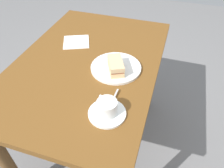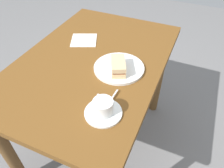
# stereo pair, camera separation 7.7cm
# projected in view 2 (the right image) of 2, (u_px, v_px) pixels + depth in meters

# --- Properties ---
(ground_plane) EXTENTS (6.00, 6.00, 0.00)m
(ground_plane) POSITION_uv_depth(u_px,v_px,m) (98.00, 139.00, 1.68)
(ground_plane) COLOR slate
(dining_table) EXTENTS (1.12, 0.75, 0.76)m
(dining_table) POSITION_uv_depth(u_px,v_px,m) (94.00, 78.00, 1.26)
(dining_table) COLOR brown
(dining_table) RESTS_ON ground_plane
(sandwich_plate) EXTENTS (0.26, 0.26, 0.01)m
(sandwich_plate) POSITION_uv_depth(u_px,v_px,m) (119.00, 68.00, 1.10)
(sandwich_plate) COLOR white
(sandwich_plate) RESTS_ON dining_table
(sandwich_front) EXTENTS (0.15, 0.12, 0.06)m
(sandwich_front) POSITION_uv_depth(u_px,v_px,m) (118.00, 66.00, 1.06)
(sandwich_front) COLOR #DBB87F
(sandwich_front) RESTS_ON sandwich_plate
(coffee_saucer) EXTENTS (0.16, 0.16, 0.01)m
(coffee_saucer) POSITION_uv_depth(u_px,v_px,m) (103.00, 113.00, 0.89)
(coffee_saucer) COLOR white
(coffee_saucer) RESTS_ON dining_table
(coffee_cup) EXTENTS (0.09, 0.09, 0.06)m
(coffee_cup) POSITION_uv_depth(u_px,v_px,m) (103.00, 106.00, 0.86)
(coffee_cup) COLOR white
(coffee_cup) RESTS_ON coffee_saucer
(spoon) EXTENTS (0.10, 0.02, 0.01)m
(spoon) POSITION_uv_depth(u_px,v_px,m) (111.00, 99.00, 0.93)
(spoon) COLOR silver
(spoon) RESTS_ON coffee_saucer
(napkin) EXTENTS (0.20, 0.20, 0.00)m
(napkin) POSITION_uv_depth(u_px,v_px,m) (84.00, 40.00, 1.31)
(napkin) COLOR white
(napkin) RESTS_ON dining_table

